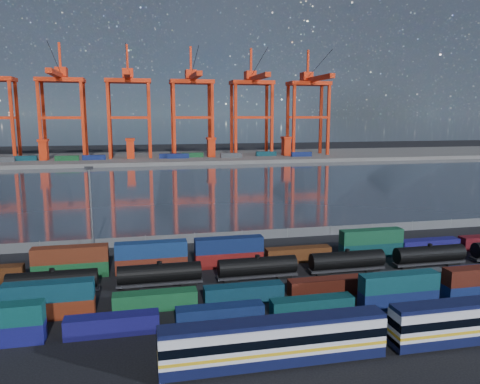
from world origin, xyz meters
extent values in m
plane|color=black|center=(0.00, 0.00, 0.00)|extent=(700.00, 700.00, 0.00)
plane|color=#2C333F|center=(0.00, 105.00, 0.01)|extent=(700.00, 700.00, 0.00)
cube|color=#514F4C|center=(0.00, 210.00, 1.00)|extent=(700.00, 70.00, 2.00)
cone|color=#1E2630|center=(-200.00, 1600.00, 260.00)|extent=(1100.00, 1100.00, 520.00)
cone|color=#1E2630|center=(200.00, 1600.00, 230.00)|extent=(1040.00, 1040.00, 460.00)
cone|color=#1E2630|center=(600.00, 1600.00, 190.00)|extent=(960.00, 960.00, 380.00)
cone|color=#1E2630|center=(950.00, 1600.00, 150.00)|extent=(840.00, 840.00, 300.00)
cube|color=silver|center=(-7.45, -21.31, 2.82)|extent=(24.29, 2.91, 3.69)
cube|color=#0E1234|center=(-7.45, -21.31, 0.87)|extent=(24.29, 2.97, 1.17)
cube|color=#0E1234|center=(-7.45, -21.31, 4.91)|extent=(24.29, 2.62, 0.49)
cube|color=gold|center=(-7.45, -21.31, 2.04)|extent=(24.31, 3.00, 0.35)
cube|color=black|center=(-7.45, -21.31, 3.21)|extent=(24.31, 3.00, 0.97)
cube|color=black|center=(-15.95, -21.31, 0.34)|extent=(2.91, 1.94, 0.68)
cube|color=black|center=(1.05, -21.31, 0.34)|extent=(2.91, 1.94, 0.68)
cube|color=black|center=(10.05, -21.31, 0.34)|extent=(2.91, 1.94, 0.68)
cube|color=navy|center=(-24.58, -10.33, 1.21)|extent=(11.16, 2.27, 2.42)
cube|color=#102152|center=(-11.38, -10.33, 1.21)|extent=(11.16, 2.27, 2.42)
cube|color=#0C3B3F|center=(0.98, -10.33, 1.21)|extent=(11.16, 2.27, 2.42)
cube|color=navy|center=(13.58, -10.33, 1.21)|extent=(11.16, 2.27, 2.42)
cube|color=#0E424B|center=(13.58, -10.33, 3.63)|extent=(11.16, 2.27, 2.42)
cube|color=navy|center=(26.48, -10.33, 1.21)|extent=(11.16, 2.27, 2.42)
cube|color=maroon|center=(-32.79, -3.96, 1.23)|extent=(11.36, 2.31, 2.46)
cube|color=#0E3949|center=(-32.79, -3.96, 3.69)|extent=(11.36, 2.31, 2.46)
cube|color=#17572D|center=(-19.22, -3.96, 1.23)|extent=(11.36, 2.31, 2.46)
cube|color=#0D3244|center=(-6.84, -3.96, 1.23)|extent=(11.36, 2.31, 2.46)
cube|color=#541B10|center=(5.60, -3.96, 1.23)|extent=(11.36, 2.31, 2.46)
cube|color=#424547|center=(19.41, -3.96, 1.23)|extent=(11.36, 2.31, 2.46)
cube|color=#155127|center=(-32.16, 11.84, 1.29)|extent=(11.93, 2.43, 2.58)
cube|color=#622613|center=(-32.16, 11.84, 3.88)|extent=(11.93, 2.43, 2.58)
cube|color=#612113|center=(-19.23, 11.84, 1.29)|extent=(11.93, 2.43, 2.58)
cube|color=navy|center=(-19.23, 11.84, 3.88)|extent=(11.93, 2.43, 2.58)
cube|color=maroon|center=(-5.92, 11.84, 1.29)|extent=(11.93, 2.43, 2.58)
cube|color=#102050|center=(-5.92, 11.84, 3.88)|extent=(11.93, 2.43, 2.58)
cube|color=#532910|center=(6.81, 11.84, 1.29)|extent=(11.93, 2.43, 2.58)
cube|color=#0B363A|center=(21.10, 11.84, 1.29)|extent=(11.93, 2.43, 2.58)
cube|color=#144D2F|center=(21.10, 11.84, 3.88)|extent=(11.93, 2.43, 2.58)
cube|color=navy|center=(33.28, 11.84, 1.29)|extent=(11.93, 2.43, 2.58)
cylinder|color=black|center=(-33.72, 4.35, 2.24)|extent=(12.66, 2.82, 2.82)
cylinder|color=black|center=(-33.72, 4.35, 3.80)|extent=(0.78, 0.78, 0.49)
cube|color=black|center=(-33.72, 4.35, 0.68)|extent=(13.15, 1.95, 0.39)
cube|color=black|center=(-38.11, 4.35, 0.29)|extent=(2.43, 1.75, 0.58)
cube|color=black|center=(-29.34, 4.35, 0.29)|extent=(2.43, 1.75, 0.58)
cylinder|color=black|center=(-18.22, 4.35, 2.24)|extent=(12.66, 2.82, 2.82)
cylinder|color=black|center=(-18.22, 4.35, 3.80)|extent=(0.78, 0.78, 0.49)
cube|color=black|center=(-18.22, 4.35, 0.68)|extent=(13.15, 1.95, 0.39)
cube|color=black|center=(-22.61, 4.35, 0.29)|extent=(2.43, 1.75, 0.58)
cube|color=black|center=(-13.84, 4.35, 0.29)|extent=(2.43, 1.75, 0.58)
cylinder|color=black|center=(-2.72, 4.35, 2.24)|extent=(12.66, 2.82, 2.82)
cylinder|color=black|center=(-2.72, 4.35, 3.80)|extent=(0.78, 0.78, 0.49)
cube|color=black|center=(-2.72, 4.35, 0.68)|extent=(13.15, 1.95, 0.39)
cube|color=black|center=(-7.11, 4.35, 0.29)|extent=(2.43, 1.75, 0.58)
cube|color=black|center=(1.66, 4.35, 0.29)|extent=(2.43, 1.75, 0.58)
cylinder|color=black|center=(12.78, 4.35, 2.24)|extent=(12.66, 2.82, 2.82)
cylinder|color=black|center=(12.78, 4.35, 3.80)|extent=(0.78, 0.78, 0.49)
cube|color=black|center=(12.78, 4.35, 0.68)|extent=(13.15, 1.95, 0.39)
cube|color=black|center=(8.39, 4.35, 0.29)|extent=(2.43, 1.75, 0.58)
cube|color=black|center=(17.16, 4.35, 0.29)|extent=(2.43, 1.75, 0.58)
cylinder|color=black|center=(28.28, 4.35, 2.24)|extent=(12.66, 2.82, 2.82)
cylinder|color=black|center=(28.28, 4.35, 3.80)|extent=(0.78, 0.78, 0.49)
cube|color=black|center=(28.28, 4.35, 0.68)|extent=(13.15, 1.95, 0.39)
cube|color=black|center=(23.89, 4.35, 0.29)|extent=(2.43, 1.75, 0.58)
cube|color=black|center=(32.66, 4.35, 0.29)|extent=(2.43, 1.75, 0.58)
cube|color=#595B5E|center=(0.00, 28.00, 1.00)|extent=(160.00, 0.06, 2.00)
cylinder|color=slate|center=(-40.00, 28.00, 1.10)|extent=(0.12, 0.12, 2.20)
cylinder|color=slate|center=(-30.00, 28.00, 1.10)|extent=(0.12, 0.12, 2.20)
cylinder|color=slate|center=(-20.00, 28.00, 1.10)|extent=(0.12, 0.12, 2.20)
cylinder|color=slate|center=(-10.00, 28.00, 1.10)|extent=(0.12, 0.12, 2.20)
cylinder|color=slate|center=(0.00, 28.00, 1.10)|extent=(0.12, 0.12, 2.20)
cylinder|color=slate|center=(10.00, 28.00, 1.10)|extent=(0.12, 0.12, 2.20)
cylinder|color=slate|center=(20.00, 28.00, 1.10)|extent=(0.12, 0.12, 2.20)
cylinder|color=slate|center=(30.00, 28.00, 1.10)|extent=(0.12, 0.12, 2.20)
cylinder|color=slate|center=(40.00, 28.00, 1.10)|extent=(0.12, 0.12, 2.20)
cylinder|color=slate|center=(50.00, 28.00, 1.10)|extent=(0.12, 0.12, 2.20)
cylinder|color=slate|center=(-30.00, 26.00, 8.00)|extent=(0.36, 0.36, 16.00)
cube|color=black|center=(-30.00, 26.00, 16.30)|extent=(1.60, 0.40, 0.60)
cube|color=red|center=(-84.19, 199.11, 22.10)|extent=(1.57, 1.57, 44.21)
cube|color=red|center=(-84.19, 210.89, 22.10)|extent=(1.57, 1.57, 44.21)
cube|color=red|center=(-70.81, 199.11, 22.10)|extent=(1.57, 1.57, 44.21)
cube|color=red|center=(-70.81, 210.89, 22.10)|extent=(1.57, 1.57, 44.21)
cube|color=red|center=(-49.19, 199.11, 22.10)|extent=(1.57, 1.57, 44.21)
cube|color=red|center=(-49.19, 210.89, 22.10)|extent=(1.57, 1.57, 44.21)
cube|color=red|center=(-60.00, 199.11, 24.31)|extent=(21.61, 1.38, 1.38)
cube|color=red|center=(-60.00, 210.89, 24.31)|extent=(21.61, 1.38, 1.38)
cube|color=red|center=(-60.00, 205.00, 44.21)|extent=(24.56, 13.75, 2.16)
cube|color=red|center=(-60.00, 193.21, 46.17)|extent=(2.95, 47.15, 2.46)
cube|color=red|center=(-60.00, 208.93, 48.63)|extent=(5.89, 7.86, 4.91)
cube|color=red|center=(-60.00, 206.96, 56.00)|extent=(1.18, 1.18, 15.72)
cylinder|color=black|center=(-60.00, 190.85, 53.05)|extent=(0.24, 40.43, 13.34)
cube|color=red|center=(-35.81, 199.11, 22.10)|extent=(1.57, 1.57, 44.21)
cube|color=red|center=(-35.81, 210.89, 22.10)|extent=(1.57, 1.57, 44.21)
cube|color=red|center=(-14.19, 199.11, 22.10)|extent=(1.57, 1.57, 44.21)
cube|color=red|center=(-14.19, 210.89, 22.10)|extent=(1.57, 1.57, 44.21)
cube|color=red|center=(-25.00, 199.11, 24.31)|extent=(21.61, 1.38, 1.38)
cube|color=red|center=(-25.00, 210.89, 24.31)|extent=(21.61, 1.38, 1.38)
cube|color=red|center=(-25.00, 205.00, 44.21)|extent=(24.56, 13.75, 2.16)
cube|color=red|center=(-25.00, 193.21, 46.17)|extent=(2.95, 47.15, 2.46)
cube|color=red|center=(-25.00, 208.93, 48.63)|extent=(5.89, 7.86, 4.91)
cube|color=red|center=(-25.00, 206.96, 56.00)|extent=(1.18, 1.18, 15.72)
cylinder|color=black|center=(-25.00, 190.85, 53.05)|extent=(0.24, 40.43, 13.34)
cube|color=red|center=(-0.81, 199.11, 22.10)|extent=(1.57, 1.57, 44.21)
cube|color=red|center=(-0.81, 210.89, 22.10)|extent=(1.57, 1.57, 44.21)
cube|color=red|center=(20.81, 199.11, 22.10)|extent=(1.57, 1.57, 44.21)
cube|color=red|center=(20.81, 210.89, 22.10)|extent=(1.57, 1.57, 44.21)
cube|color=red|center=(10.00, 199.11, 24.31)|extent=(21.61, 1.38, 1.38)
cube|color=red|center=(10.00, 210.89, 24.31)|extent=(21.61, 1.38, 1.38)
cube|color=red|center=(10.00, 205.00, 44.21)|extent=(24.56, 13.75, 2.16)
cube|color=red|center=(10.00, 193.21, 46.17)|extent=(2.95, 47.15, 2.46)
cube|color=red|center=(10.00, 208.93, 48.63)|extent=(5.89, 7.86, 4.91)
cube|color=red|center=(10.00, 206.96, 56.00)|extent=(1.18, 1.18, 15.72)
cylinder|color=black|center=(10.00, 190.85, 53.05)|extent=(0.24, 40.43, 13.34)
cube|color=red|center=(34.19, 199.11, 22.10)|extent=(1.57, 1.57, 44.21)
cube|color=red|center=(34.19, 210.89, 22.10)|extent=(1.57, 1.57, 44.21)
cube|color=red|center=(55.81, 199.11, 22.10)|extent=(1.57, 1.57, 44.21)
cube|color=red|center=(55.81, 210.89, 22.10)|extent=(1.57, 1.57, 44.21)
cube|color=red|center=(45.00, 199.11, 24.31)|extent=(21.61, 1.38, 1.38)
cube|color=red|center=(45.00, 210.89, 24.31)|extent=(21.61, 1.38, 1.38)
cube|color=red|center=(45.00, 205.00, 44.21)|extent=(24.56, 13.75, 2.16)
cube|color=red|center=(45.00, 193.21, 46.17)|extent=(2.95, 47.15, 2.46)
cube|color=red|center=(45.00, 208.93, 48.63)|extent=(5.89, 7.86, 4.91)
cube|color=red|center=(45.00, 206.96, 56.00)|extent=(1.18, 1.18, 15.72)
cylinder|color=black|center=(45.00, 190.85, 53.05)|extent=(0.24, 40.43, 13.34)
cube|color=red|center=(69.19, 199.11, 22.10)|extent=(1.57, 1.57, 44.21)
cube|color=red|center=(69.19, 210.89, 22.10)|extent=(1.57, 1.57, 44.21)
cube|color=red|center=(90.81, 199.11, 22.10)|extent=(1.57, 1.57, 44.21)
cube|color=red|center=(90.81, 210.89, 22.10)|extent=(1.57, 1.57, 44.21)
cube|color=red|center=(80.00, 199.11, 24.31)|extent=(21.61, 1.38, 1.38)
cube|color=red|center=(80.00, 210.89, 24.31)|extent=(21.61, 1.38, 1.38)
cube|color=red|center=(80.00, 205.00, 44.21)|extent=(24.56, 13.75, 2.16)
cube|color=red|center=(80.00, 193.21, 46.17)|extent=(2.95, 47.15, 2.46)
cube|color=red|center=(80.00, 208.93, 48.63)|extent=(5.89, 7.86, 4.91)
cube|color=red|center=(80.00, 206.96, 56.00)|extent=(1.18, 1.18, 15.72)
cylinder|color=black|center=(80.00, 190.85, 53.05)|extent=(0.24, 40.43, 13.34)
cube|color=navy|center=(0.66, 194.68, 3.30)|extent=(12.00, 2.44, 2.60)
cube|color=navy|center=(71.34, 190.93, 3.30)|extent=(12.00, 2.44, 2.60)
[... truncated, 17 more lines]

